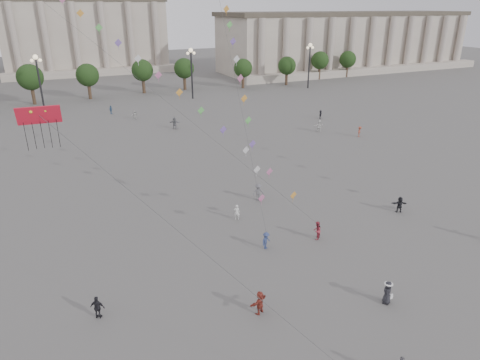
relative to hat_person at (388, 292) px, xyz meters
name	(u,v)px	position (x,y,z in m)	size (l,w,h in m)	color
ground	(322,303)	(-4.02, 1.82, -0.89)	(360.00, 360.00, 0.00)	#514F4C
hall_east	(348,42)	(70.98, 95.71, 7.53)	(84.00, 26.22, 17.20)	#A6988B
hall_central	(82,22)	(-4.02, 131.04, 13.34)	(48.30, 34.30, 35.50)	#A6988B
tree_row	(114,73)	(-4.02, 79.82, 4.50)	(137.12, 5.12, 8.00)	#392B1C
lamp_post_mid_west	(38,73)	(-19.02, 71.82, 6.46)	(2.00, 0.90, 10.65)	#262628
lamp_post_mid_east	(191,64)	(10.98, 71.82, 6.46)	(2.00, 0.90, 10.65)	#262628
lamp_post_far_east	(310,57)	(40.98, 71.82, 6.46)	(2.00, 0.90, 10.65)	#262628
person_crowd_0	(111,110)	(-7.72, 64.64, -0.09)	(0.94, 0.39, 1.60)	#395A80
person_crowd_3	(400,204)	(11.05, 10.26, -0.08)	(1.51, 0.48, 1.63)	black
person_crowd_4	(135,115)	(-4.50, 58.84, -0.14)	(1.39, 0.44, 1.50)	beige
person_crowd_6	(258,192)	(-0.30, 18.59, 0.04)	(1.21, 0.69, 1.87)	#58575B
person_crowd_7	(319,126)	(20.70, 37.87, 0.06)	(1.77, 0.56, 1.91)	silver
person_crowd_8	(360,132)	(24.73, 32.79, -0.08)	(1.05, 0.61, 1.63)	#9B3E2A
person_crowd_9	(320,114)	(25.98, 45.03, -0.14)	(1.40, 0.45, 1.51)	black
person_crowd_12	(175,123)	(0.07, 49.43, 0.08)	(1.80, 0.57, 1.94)	slate
person_crowd_13	(237,212)	(-4.16, 15.58, -0.12)	(0.57, 0.37, 1.55)	silver
tourist_1	(98,307)	(-18.13, 6.80, -0.07)	(0.96, 0.40, 1.64)	black
tourist_2	(260,302)	(-8.37, 2.77, -0.06)	(1.55, 0.49, 1.67)	maroon
kite_flyer_0	(317,230)	(0.64, 9.29, -0.05)	(0.81, 0.63, 1.68)	maroon
kite_flyer_1	(266,241)	(-4.13, 9.76, -0.13)	(0.98, 0.57, 1.52)	navy
hat_person	(388,292)	(0.00, 0.00, 0.00)	(0.98, 0.96, 1.71)	black
dragon_kite	(45,131)	(-19.36, 6.82, 11.91)	(7.48, 7.51, 22.62)	red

